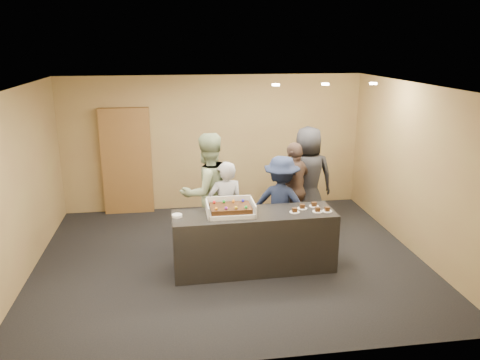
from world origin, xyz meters
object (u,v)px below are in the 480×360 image
at_px(person_brown_extra, 294,190).
at_px(person_dark_suit, 307,178).
at_px(person_sage_man, 208,192).
at_px(person_server_grey, 226,209).
at_px(cake_box, 230,211).
at_px(storage_cabinet, 127,161).
at_px(person_navy_man, 281,204).
at_px(serving_counter, 254,241).
at_px(sheet_cake, 231,208).
at_px(plate_stack, 177,216).

bearing_deg(person_brown_extra, person_dark_suit, -179.43).
relative_size(person_sage_man, person_brown_extra, 1.15).
relative_size(person_sage_man, person_dark_suit, 1.03).
bearing_deg(person_dark_suit, person_server_grey, 33.96).
xyz_separation_m(cake_box, person_server_grey, (-0.00, 0.56, -0.17)).
distance_m(storage_cabinet, person_navy_man, 3.40).
relative_size(serving_counter, cake_box, 3.47).
bearing_deg(sheet_cake, person_navy_man, 35.38).
height_order(storage_cabinet, person_navy_man, storage_cabinet).
bearing_deg(person_dark_suit, sheet_cake, 47.44).
relative_size(serving_counter, plate_stack, 16.20).
bearing_deg(person_server_grey, person_navy_man, 176.42).
bearing_deg(storage_cabinet, person_server_grey, -52.57).
bearing_deg(person_brown_extra, cake_box, -2.58).
height_order(plate_stack, person_navy_man, person_navy_man).
distance_m(person_sage_man, person_navy_man, 1.21).
bearing_deg(cake_box, person_server_grey, 90.31).
xyz_separation_m(person_brown_extra, person_dark_suit, (0.32, 0.33, 0.10)).
bearing_deg(person_brown_extra, person_navy_man, 11.19).
bearing_deg(plate_stack, person_server_grey, 36.71).
xyz_separation_m(cake_box, sheet_cake, (-0.00, -0.03, 0.05)).
bearing_deg(plate_stack, cake_box, 1.00).
bearing_deg(person_sage_man, person_navy_man, 146.68).
height_order(serving_counter, person_brown_extra, person_brown_extra).
distance_m(serving_counter, cake_box, 0.61).
bearing_deg(storage_cabinet, sheet_cake, -58.79).
bearing_deg(person_server_grey, sheet_cake, 82.93).
xyz_separation_m(sheet_cake, person_sage_man, (-0.27, 0.85, -0.02)).
bearing_deg(storage_cabinet, person_brown_extra, -28.77).
height_order(plate_stack, person_server_grey, person_server_grey).
xyz_separation_m(cake_box, person_dark_suit, (1.59, 1.48, -0.00)).
height_order(plate_stack, person_brown_extra, person_brown_extra).
xyz_separation_m(plate_stack, person_dark_suit, (2.37, 1.49, 0.03)).
xyz_separation_m(serving_counter, person_navy_man, (0.56, 0.65, 0.34)).
relative_size(cake_box, person_sage_man, 0.35).
xyz_separation_m(storage_cabinet, person_navy_man, (2.61, -2.16, -0.26)).
height_order(cake_box, person_brown_extra, person_brown_extra).
height_order(storage_cabinet, person_dark_suit, storage_cabinet).
relative_size(cake_box, person_navy_man, 0.44).
bearing_deg(serving_counter, cake_box, 174.58).
distance_m(serving_counter, storage_cabinet, 3.52).
bearing_deg(person_dark_suit, person_sage_man, 23.54).
bearing_deg(person_sage_man, person_server_grey, 111.67).
bearing_deg(person_server_grey, cake_box, 82.98).
xyz_separation_m(person_server_grey, person_brown_extra, (1.27, 0.59, 0.07)).
bearing_deg(sheet_cake, person_server_grey, 90.26).
bearing_deg(storage_cabinet, cake_box, -58.55).
relative_size(plate_stack, person_navy_man, 0.09).
height_order(sheet_cake, plate_stack, sheet_cake).
height_order(serving_counter, person_server_grey, person_server_grey).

